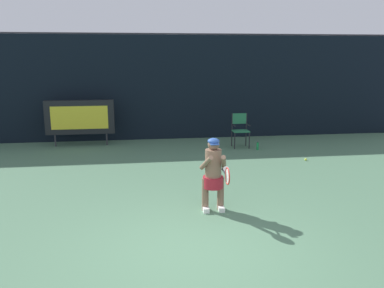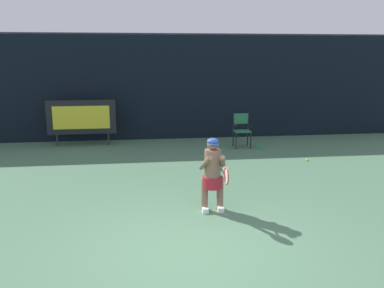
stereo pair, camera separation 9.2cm
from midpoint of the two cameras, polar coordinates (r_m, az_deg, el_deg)
ground at (r=6.16m, az=0.08°, el=-16.03°), size 18.00×22.00×0.03m
backdrop_screen at (r=14.10m, az=-4.83°, el=7.98°), size 18.00×0.12×3.66m
scoreboard at (r=13.54m, az=-15.86°, el=3.67°), size 2.20×0.21×1.50m
umpire_chair at (r=13.02m, az=6.67°, el=2.26°), size 0.52×0.44×1.08m
water_bottle at (r=12.77m, az=9.11°, el=-0.29°), size 0.07×0.07×0.27m
tennis_player at (r=7.62m, az=2.71°, el=-4.03°), size 0.53×0.60×1.42m
tennis_racket at (r=7.03m, az=4.65°, el=-4.53°), size 0.03×0.60×0.31m
tennis_ball_loose at (r=11.79m, az=15.66°, el=-2.14°), size 0.07×0.07×0.07m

